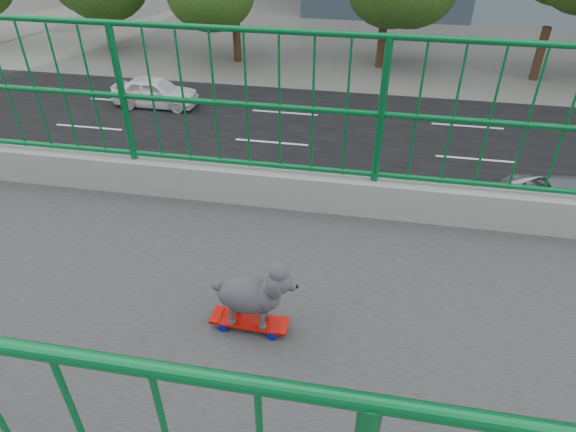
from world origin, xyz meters
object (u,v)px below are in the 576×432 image
Objects in this scene: car_4 at (155,92)px; poodle at (252,293)px; skateboard at (250,322)px; car_0 at (55,287)px; car_6 at (384,241)px.

poodle is at bearing -153.42° from car_4.
skateboard is 0.12× the size of car_0.
car_6 is (-9.20, 1.25, -6.51)m from poodle.
car_0 is at bearing -129.39° from skateboard.
car_0 is 0.71× the size of car_6.
car_6 is at bearing 111.76° from car_0.
skateboard is 0.09× the size of car_6.
car_6 is (-3.20, 8.02, 0.10)m from car_0.
skateboard is at bearing -153.49° from car_4.
car_4 is at bearing -151.18° from skateboard.
car_4 is (-18.80, -9.38, -6.38)m from skateboard.
skateboard is 0.25m from poodle.
poodle is 0.13× the size of car_4.
car_4 is (-18.80, -9.41, -6.63)m from poodle.
poodle is at bearing 90.00° from skateboard.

